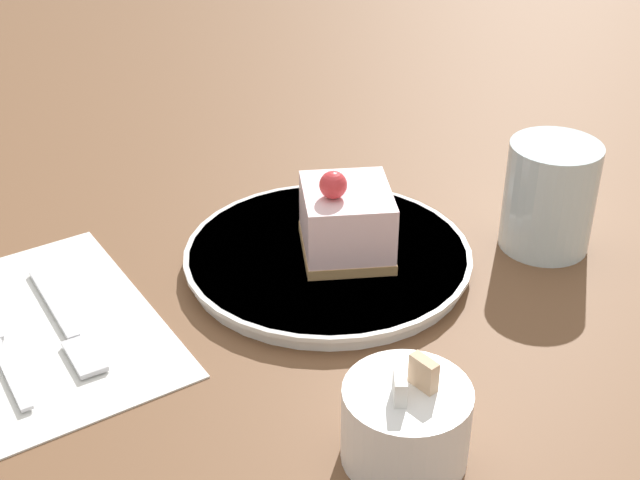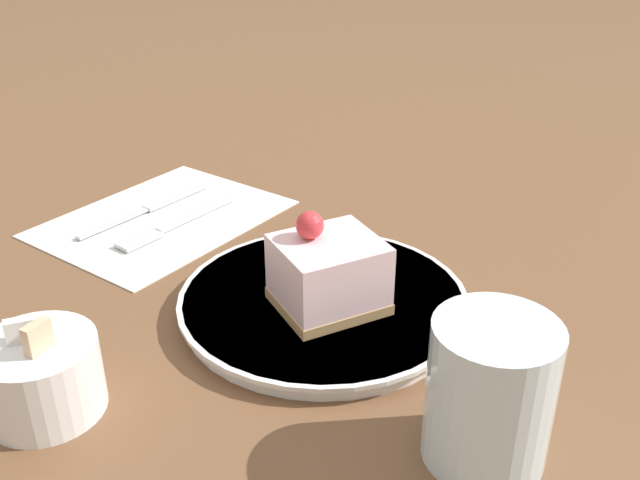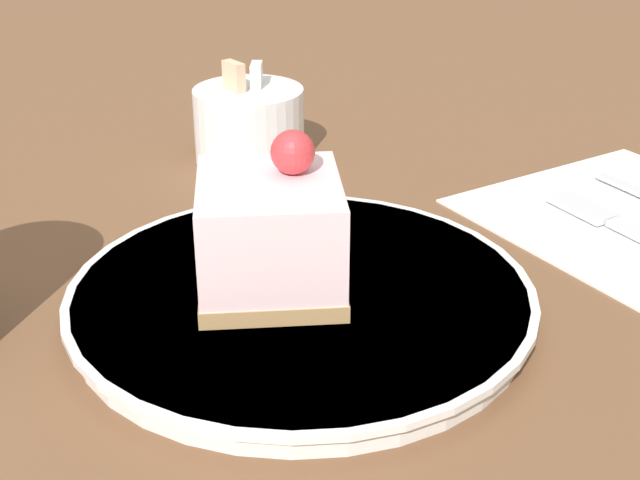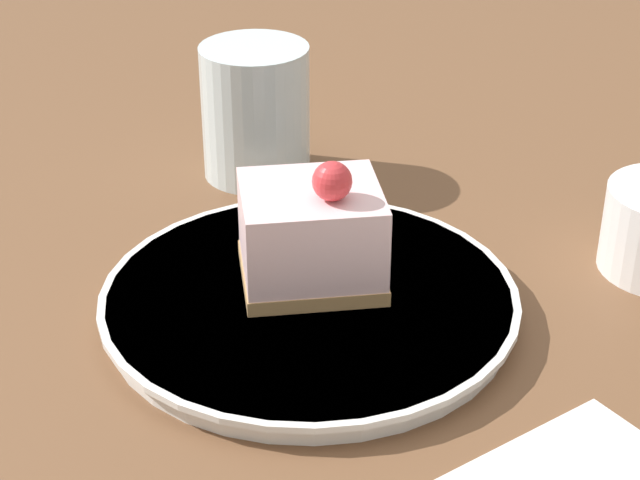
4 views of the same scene
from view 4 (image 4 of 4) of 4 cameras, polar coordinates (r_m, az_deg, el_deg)
The scene contains 4 objects.
ground_plane at distance 0.65m, azimuth -3.28°, elevation -4.18°, with size 4.00×4.00×0.00m, color brown.
plate at distance 0.65m, azimuth -0.57°, elevation -3.31°, with size 0.25×0.25×0.02m.
cake_slice at distance 0.64m, azimuth -0.44°, elevation 0.33°, with size 0.10×0.10×0.08m.
drinking_glass at distance 0.81m, azimuth -3.45°, elevation 6.86°, with size 0.08×0.08×0.10m.
Camera 4 is at (0.51, -0.19, 0.36)m, focal length 60.00 mm.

